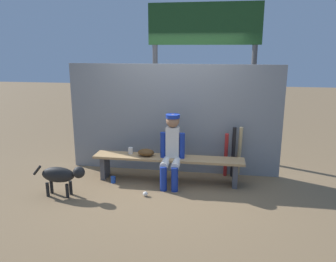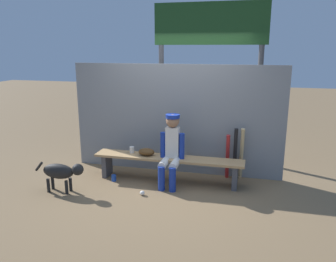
{
  "view_description": "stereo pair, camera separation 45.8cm",
  "coord_description": "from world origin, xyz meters",
  "px_view_note": "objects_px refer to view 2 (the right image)",
  "views": [
    {
      "loc": [
        0.88,
        -5.3,
        2.23
      ],
      "look_at": [
        0.0,
        0.0,
        0.89
      ],
      "focal_mm": 35.97,
      "sensor_mm": 36.0,
      "label": 1
    },
    {
      "loc": [
        1.32,
        -5.21,
        2.23
      ],
      "look_at": [
        0.0,
        0.0,
        0.89
      ],
      "focal_mm": 35.97,
      "sensor_mm": 36.0,
      "label": 2
    }
  ],
  "objects_px": {
    "dog": "(62,172)",
    "bat_aluminum_red": "(228,157)",
    "baseball": "(142,193)",
    "dugout_bench": "(168,162)",
    "bat_aluminum_black": "(235,154)",
    "bat_wood_natural": "(242,153)",
    "baseball_glove": "(146,152)",
    "scoreboard": "(213,42)",
    "cup_on_bench": "(132,150)",
    "cup_on_ground": "(114,178)",
    "player_seated": "(171,148)"
  },
  "relations": [
    {
      "from": "player_seated",
      "to": "dog",
      "type": "height_order",
      "value": "player_seated"
    },
    {
      "from": "bat_wood_natural",
      "to": "cup_on_bench",
      "type": "relative_size",
      "value": 8.38
    },
    {
      "from": "baseball_glove",
      "to": "scoreboard",
      "type": "bearing_deg",
      "value": 55.94
    },
    {
      "from": "dugout_bench",
      "to": "cup_on_bench",
      "type": "xyz_separation_m",
      "value": [
        -0.67,
        0.07,
        0.15
      ]
    },
    {
      "from": "dog",
      "to": "player_seated",
      "type": "bearing_deg",
      "value": 24.45
    },
    {
      "from": "bat_wood_natural",
      "to": "scoreboard",
      "type": "bearing_deg",
      "value": 125.14
    },
    {
      "from": "cup_on_bench",
      "to": "scoreboard",
      "type": "height_order",
      "value": "scoreboard"
    },
    {
      "from": "bat_aluminum_red",
      "to": "dog",
      "type": "relative_size",
      "value": 0.96
    },
    {
      "from": "bat_aluminum_red",
      "to": "cup_on_ground",
      "type": "xyz_separation_m",
      "value": [
        -1.87,
        -0.58,
        -0.35
      ]
    },
    {
      "from": "bat_aluminum_red",
      "to": "cup_on_ground",
      "type": "distance_m",
      "value": 1.98
    },
    {
      "from": "bat_aluminum_red",
      "to": "bat_aluminum_black",
      "type": "height_order",
      "value": "bat_aluminum_black"
    },
    {
      "from": "bat_wood_natural",
      "to": "cup_on_ground",
      "type": "bearing_deg",
      "value": -162.9
    },
    {
      "from": "bat_aluminum_red",
      "to": "cup_on_ground",
      "type": "height_order",
      "value": "bat_aluminum_red"
    },
    {
      "from": "player_seated",
      "to": "bat_wood_natural",
      "type": "relative_size",
      "value": 1.27
    },
    {
      "from": "bat_aluminum_black",
      "to": "dog",
      "type": "relative_size",
      "value": 1.09
    },
    {
      "from": "bat_aluminum_red",
      "to": "dog",
      "type": "bearing_deg",
      "value": -154.34
    },
    {
      "from": "cup_on_bench",
      "to": "dog",
      "type": "xyz_separation_m",
      "value": [
        -0.84,
        -0.9,
        -0.16
      ]
    },
    {
      "from": "baseball_glove",
      "to": "dog",
      "type": "bearing_deg",
      "value": -143.72
    },
    {
      "from": "bat_aluminum_red",
      "to": "baseball",
      "type": "relative_size",
      "value": 10.92
    },
    {
      "from": "bat_aluminum_black",
      "to": "scoreboard",
      "type": "bearing_deg",
      "value": 119.06
    },
    {
      "from": "dugout_bench",
      "to": "dog",
      "type": "bearing_deg",
      "value": -151.21
    },
    {
      "from": "baseball_glove",
      "to": "baseball",
      "type": "xyz_separation_m",
      "value": [
        0.13,
        -0.64,
        -0.46
      ]
    },
    {
      "from": "bat_aluminum_black",
      "to": "scoreboard",
      "type": "height_order",
      "value": "scoreboard"
    },
    {
      "from": "dugout_bench",
      "to": "bat_wood_natural",
      "type": "xyz_separation_m",
      "value": [
        1.19,
        0.43,
        0.12
      ]
    },
    {
      "from": "bat_wood_natural",
      "to": "cup_on_bench",
      "type": "xyz_separation_m",
      "value": [
        -1.86,
        -0.36,
        0.03
      ]
    },
    {
      "from": "baseball_glove",
      "to": "scoreboard",
      "type": "height_order",
      "value": "scoreboard"
    },
    {
      "from": "dugout_bench",
      "to": "scoreboard",
      "type": "xyz_separation_m",
      "value": [
        0.54,
        1.36,
        1.98
      ]
    },
    {
      "from": "bat_aluminum_red",
      "to": "dog",
      "type": "xyz_separation_m",
      "value": [
        -2.47,
        -1.19,
        -0.07
      ]
    },
    {
      "from": "baseball",
      "to": "bat_wood_natural",
      "type": "bearing_deg",
      "value": 36.64
    },
    {
      "from": "dog",
      "to": "baseball",
      "type": "bearing_deg",
      "value": 8.32
    },
    {
      "from": "bat_aluminum_black",
      "to": "baseball",
      "type": "bearing_deg",
      "value": -142.67
    },
    {
      "from": "dugout_bench",
      "to": "cup_on_bench",
      "type": "relative_size",
      "value": 23.04
    },
    {
      "from": "dugout_bench",
      "to": "bat_wood_natural",
      "type": "bearing_deg",
      "value": 19.73
    },
    {
      "from": "dugout_bench",
      "to": "bat_aluminum_red",
      "type": "bearing_deg",
      "value": 20.43
    },
    {
      "from": "bat_wood_natural",
      "to": "baseball",
      "type": "xyz_separation_m",
      "value": [
        -1.44,
        -1.07,
        -0.42
      ]
    },
    {
      "from": "baseball",
      "to": "cup_on_ground",
      "type": "distance_m",
      "value": 0.78
    },
    {
      "from": "baseball",
      "to": "dog",
      "type": "bearing_deg",
      "value": -171.68
    },
    {
      "from": "dugout_bench",
      "to": "baseball_glove",
      "type": "bearing_deg",
      "value": 180.0
    },
    {
      "from": "dugout_bench",
      "to": "bat_aluminum_black",
      "type": "relative_size",
      "value": 2.77
    },
    {
      "from": "cup_on_ground",
      "to": "cup_on_bench",
      "type": "height_order",
      "value": "cup_on_bench"
    },
    {
      "from": "baseball_glove",
      "to": "bat_wood_natural",
      "type": "height_order",
      "value": "bat_wood_natural"
    },
    {
      "from": "baseball_glove",
      "to": "bat_wood_natural",
      "type": "distance_m",
      "value": 1.63
    },
    {
      "from": "bat_aluminum_black",
      "to": "bat_wood_natural",
      "type": "bearing_deg",
      "value": 27.03
    },
    {
      "from": "bat_wood_natural",
      "to": "baseball",
      "type": "bearing_deg",
      "value": -143.36
    },
    {
      "from": "dog",
      "to": "cup_on_bench",
      "type": "bearing_deg",
      "value": 46.82
    },
    {
      "from": "bat_aluminum_red",
      "to": "baseball",
      "type": "distance_m",
      "value": 1.61
    },
    {
      "from": "cup_on_ground",
      "to": "dugout_bench",
      "type": "bearing_deg",
      "value": 13.5
    },
    {
      "from": "dog",
      "to": "bat_aluminum_red",
      "type": "bearing_deg",
      "value": 25.66
    },
    {
      "from": "scoreboard",
      "to": "dog",
      "type": "height_order",
      "value": "scoreboard"
    },
    {
      "from": "scoreboard",
      "to": "dog",
      "type": "relative_size",
      "value": 3.9
    }
  ]
}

